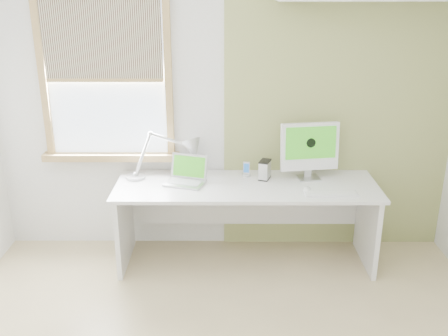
{
  "coord_description": "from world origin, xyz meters",
  "views": [
    {
      "loc": [
        0.01,
        -2.55,
        2.33
      ],
      "look_at": [
        0.0,
        1.05,
        1.0
      ],
      "focal_mm": 40.63,
      "sensor_mm": 36.0,
      "label": 1
    }
  ],
  "objects_px": {
    "desk": "(246,203)",
    "laptop": "(187,176)",
    "desk_lamp": "(182,152)",
    "imac": "(310,148)",
    "external_drive": "(265,170)"
  },
  "relations": [
    {
      "from": "desk",
      "to": "laptop",
      "type": "bearing_deg",
      "value": -179.37
    },
    {
      "from": "desk_lamp",
      "to": "imac",
      "type": "distance_m",
      "value": 1.09
    },
    {
      "from": "desk_lamp",
      "to": "laptop",
      "type": "bearing_deg",
      "value": -73.53
    },
    {
      "from": "laptop",
      "to": "external_drive",
      "type": "bearing_deg",
      "value": 6.55
    },
    {
      "from": "laptop",
      "to": "imac",
      "type": "relative_size",
      "value": 0.75
    },
    {
      "from": "desk",
      "to": "desk_lamp",
      "type": "distance_m",
      "value": 0.7
    },
    {
      "from": "external_drive",
      "to": "desk",
      "type": "bearing_deg",
      "value": -156.13
    },
    {
      "from": "desk",
      "to": "laptop",
      "type": "xyz_separation_m",
      "value": [
        -0.51,
        -0.01,
        0.25
      ]
    },
    {
      "from": "desk",
      "to": "imac",
      "type": "xyz_separation_m",
      "value": [
        0.54,
        0.1,
        0.47
      ]
    },
    {
      "from": "imac",
      "to": "external_drive",
      "type": "bearing_deg",
      "value": -175.99
    },
    {
      "from": "desk_lamp",
      "to": "external_drive",
      "type": "relative_size",
      "value": 4.45
    },
    {
      "from": "external_drive",
      "to": "imac",
      "type": "xyz_separation_m",
      "value": [
        0.38,
        0.03,
        0.19
      ]
    },
    {
      "from": "laptop",
      "to": "imac",
      "type": "bearing_deg",
      "value": 5.63
    },
    {
      "from": "desk_lamp",
      "to": "laptop",
      "type": "relative_size",
      "value": 1.96
    },
    {
      "from": "imac",
      "to": "desk",
      "type": "bearing_deg",
      "value": -169.75
    }
  ]
}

